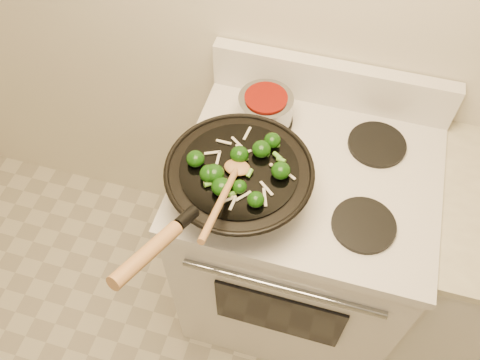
# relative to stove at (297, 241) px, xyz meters

# --- Properties ---
(stove) EXTENTS (0.78, 0.67, 1.08)m
(stove) POSITION_rel_stove_xyz_m (0.00, 0.00, 0.00)
(stove) COLOR white
(stove) RESTS_ON ground
(wok) EXTENTS (0.41, 0.66, 0.28)m
(wok) POSITION_rel_stove_xyz_m (-0.18, -0.16, 0.53)
(wok) COLOR black
(wok) RESTS_ON stove
(stirfry) EXTENTS (0.30, 0.28, 0.05)m
(stirfry) POSITION_rel_stove_xyz_m (-0.18, -0.16, 0.61)
(stirfry) COLOR #103708
(stirfry) RESTS_ON wok
(wooden_spoon) EXTENTS (0.07, 0.32, 0.12)m
(wooden_spoon) POSITION_rel_stove_xyz_m (-0.18, -0.24, 0.62)
(wooden_spoon) COLOR #A47141
(wooden_spoon) RESTS_ON wok
(saucepan) EXTENTS (0.17, 0.28, 0.10)m
(saucepan) POSITION_rel_stove_xyz_m (-0.18, 0.15, 0.51)
(saucepan) COLOR gray
(saucepan) RESTS_ON stove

